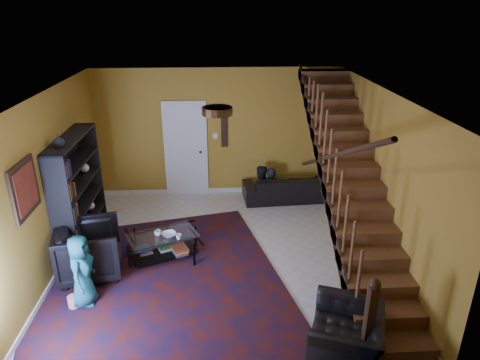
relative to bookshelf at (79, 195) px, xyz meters
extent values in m
plane|color=beige|center=(2.40, -0.60, -0.96)|extent=(5.50, 5.50, 0.00)
plane|color=#AE7E26|center=(2.40, 2.15, 0.44)|extent=(5.20, 0.00, 5.20)
plane|color=#AE7E26|center=(2.40, -3.35, 0.44)|extent=(5.20, 0.00, 5.20)
plane|color=#AE7E26|center=(-0.20, -0.60, 0.44)|extent=(0.00, 5.50, 5.50)
plane|color=#AE7E26|center=(5.00, -0.60, 0.44)|extent=(0.00, 5.50, 5.50)
plane|color=white|center=(2.40, -0.60, 1.84)|extent=(5.50, 5.50, 0.00)
cube|color=silver|center=(2.40, 2.14, -0.91)|extent=(5.20, 0.02, 0.10)
cube|color=silver|center=(-0.19, -0.60, -0.91)|extent=(0.02, 5.50, 0.10)
cube|color=#AE7E26|center=(4.53, -0.60, 0.36)|extent=(0.95, 4.92, 2.83)
cube|color=black|center=(4.07, -0.60, 0.44)|extent=(0.04, 5.02, 3.02)
cylinder|color=black|center=(4.10, -0.60, 0.89)|extent=(0.07, 4.20, 2.44)
cube|color=black|center=(4.10, -3.00, -0.41)|extent=(0.10, 0.10, 1.10)
cube|color=black|center=(0.00, 0.00, 0.04)|extent=(0.35, 1.80, 2.00)
cube|color=black|center=(0.00, 0.00, -0.56)|extent=(0.35, 1.72, 0.03)
cube|color=black|center=(0.00, 0.00, 0.20)|extent=(0.35, 1.72, 0.03)
cube|color=silver|center=(1.70, 2.12, 0.06)|extent=(0.82, 0.05, 2.05)
cube|color=maroon|center=(-0.17, -1.50, 0.79)|extent=(0.04, 0.74, 0.74)
cube|color=black|center=(2.55, 2.13, 0.59)|extent=(0.14, 0.03, 0.90)
cylinder|color=#3F2814|center=(2.40, -1.40, 1.78)|extent=(0.40, 0.40, 0.10)
cube|color=#41120B|center=(1.46, -1.35, -0.95)|extent=(4.57, 4.97, 0.02)
imported|color=black|center=(3.90, 1.70, -0.69)|extent=(1.95, 0.87, 0.56)
imported|color=black|center=(0.35, -0.94, -0.53)|extent=(1.13, 1.11, 0.87)
imported|color=black|center=(3.90, -2.85, -0.65)|extent=(1.12, 1.19, 0.62)
imported|color=black|center=(3.54, 1.75, -0.83)|extent=(0.43, 0.29, 1.18)
imported|color=black|center=(3.31, 1.75, -0.80)|extent=(0.63, 0.51, 1.23)
imported|color=#1B5F66|center=(0.45, -1.66, -0.42)|extent=(0.37, 0.55, 1.09)
cube|color=black|center=(0.92, -0.81, -0.76)|extent=(0.04, 0.04, 0.42)
cube|color=black|center=(1.98, -0.81, -0.76)|extent=(0.04, 0.04, 0.42)
cube|color=black|center=(0.92, -0.22, -0.76)|extent=(0.04, 0.04, 0.42)
cube|color=black|center=(1.98, -0.22, -0.76)|extent=(0.04, 0.04, 0.42)
cube|color=black|center=(1.45, -0.52, -0.85)|extent=(1.21, 0.97, 0.02)
cube|color=silver|center=(1.45, -0.52, -0.55)|extent=(1.29, 1.05, 0.02)
imported|color=#999999|center=(1.37, -0.52, -0.49)|extent=(0.13, 0.13, 0.09)
imported|color=#999999|center=(1.73, -0.66, -0.49)|extent=(0.12, 0.12, 0.09)
imported|color=#999999|center=(1.56, -0.55, -0.51)|extent=(0.30, 0.30, 0.06)
imported|color=#999999|center=(0.00, -0.50, 1.13)|extent=(0.18, 0.18, 0.19)
cylinder|color=red|center=(0.30, -1.76, -0.86)|extent=(0.18, 0.18, 0.17)
camera|label=1|loc=(2.40, -6.82, 3.07)|focal=32.00mm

